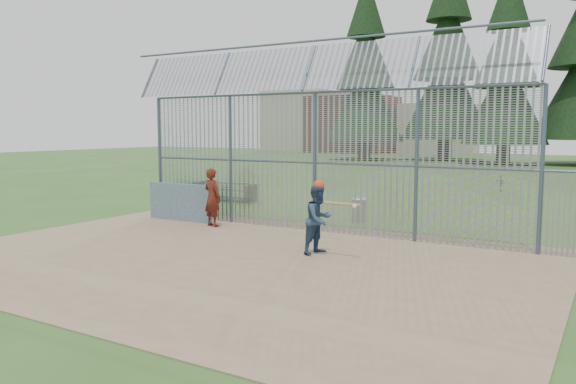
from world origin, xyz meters
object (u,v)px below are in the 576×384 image
Objects in this scene: dugout_wall at (180,202)px; batter at (319,219)px; bleacher at (225,190)px; trash_can at (360,210)px; onlooker at (212,197)px.

batter is (6.10, -2.00, 0.22)m from dugout_wall.
dugout_wall is 0.83× the size of bleacher.
trash_can is 7.47m from bleacher.
trash_can is at bearing -123.96° from onlooker.
bleacher is (-7.12, 2.25, 0.03)m from trash_can.
trash_can is at bearing 29.82° from dugout_wall.
dugout_wall reaches higher than trash_can.
batter is at bearing 172.72° from onlooker.
batter is 2.01× the size of trash_can.
dugout_wall is 1.64m from onlooker.
onlooker is 0.59× the size of bleacher.
trash_can is at bearing 25.86° from batter.
onlooker is (1.58, -0.32, 0.28)m from dugout_wall.
dugout_wall is 1.52× the size of batter.
dugout_wall is 1.41× the size of onlooker.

